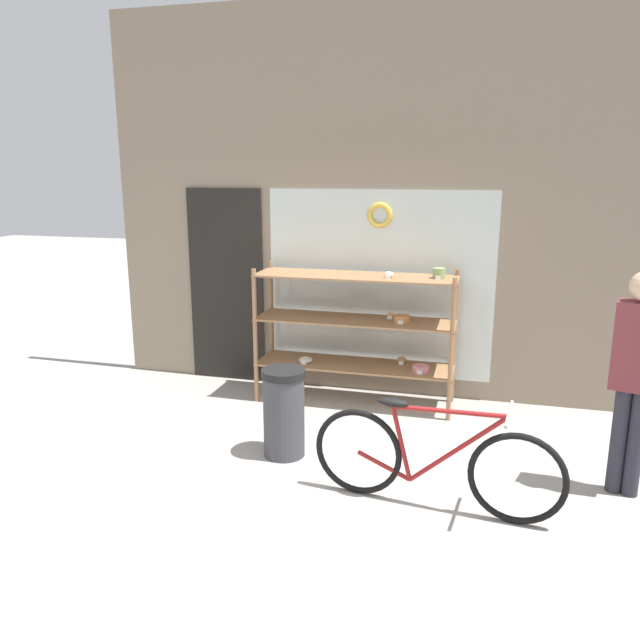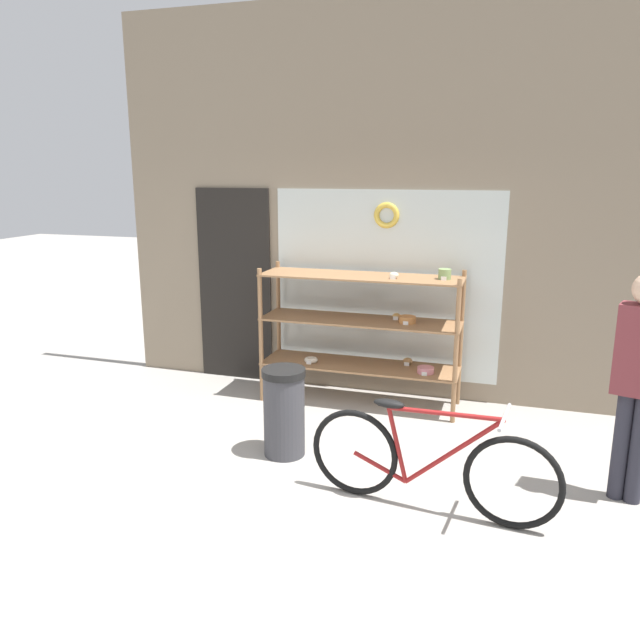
{
  "view_description": "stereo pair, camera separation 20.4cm",
  "coord_description": "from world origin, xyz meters",
  "px_view_note": "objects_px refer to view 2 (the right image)",
  "views": [
    {
      "loc": [
        1.23,
        -3.63,
        2.3
      ],
      "look_at": [
        0.02,
        0.94,
        1.15
      ],
      "focal_mm": 35.0,
      "sensor_mm": 36.0,
      "label": 1
    },
    {
      "loc": [
        1.43,
        -3.57,
        2.3
      ],
      "look_at": [
        0.02,
        0.94,
        1.15
      ],
      "focal_mm": 35.0,
      "sensor_mm": 36.0,
      "label": 2
    }
  ],
  "objects_px": {
    "bicycle": "(429,463)",
    "trash_bin": "(284,409)",
    "display_case": "(364,324)",
    "pedestrian": "(639,371)"
  },
  "relations": [
    {
      "from": "pedestrian",
      "to": "trash_bin",
      "type": "distance_m",
      "value": 2.63
    },
    {
      "from": "pedestrian",
      "to": "trash_bin",
      "type": "height_order",
      "value": "pedestrian"
    },
    {
      "from": "bicycle",
      "to": "trash_bin",
      "type": "height_order",
      "value": "bicycle"
    },
    {
      "from": "display_case",
      "to": "pedestrian",
      "type": "xyz_separation_m",
      "value": [
        2.22,
        -1.29,
        0.15
      ]
    },
    {
      "from": "bicycle",
      "to": "pedestrian",
      "type": "bearing_deg",
      "value": 29.5
    },
    {
      "from": "display_case",
      "to": "pedestrian",
      "type": "distance_m",
      "value": 2.57
    },
    {
      "from": "bicycle",
      "to": "trash_bin",
      "type": "xyz_separation_m",
      "value": [
        -1.24,
        0.52,
        0.05
      ]
    },
    {
      "from": "display_case",
      "to": "bicycle",
      "type": "xyz_separation_m",
      "value": [
        0.9,
        -1.85,
        -0.47
      ]
    },
    {
      "from": "display_case",
      "to": "bicycle",
      "type": "relative_size",
      "value": 1.13
    },
    {
      "from": "pedestrian",
      "to": "trash_bin",
      "type": "relative_size",
      "value": 2.22
    }
  ]
}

